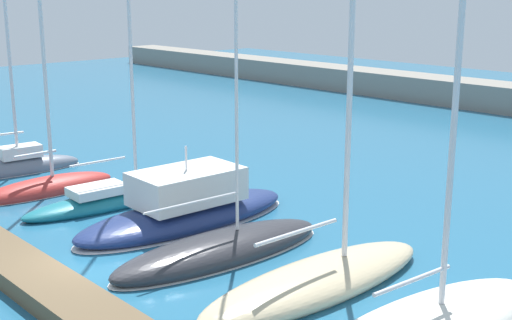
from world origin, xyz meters
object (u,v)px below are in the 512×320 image
(sailboat_charcoal_fifth, at_px, (221,249))
(sailboat_sand_sixth, at_px, (318,277))
(sailboat_red_second, at_px, (48,186))
(motorboat_navy_fourth, at_px, (186,208))
(sailboat_teal_third, at_px, (112,197))
(sailboat_slate_nearest, at_px, (16,166))

(sailboat_charcoal_fifth, xyz_separation_m, sailboat_sand_sixth, (3.89, 0.51, 0.12))
(sailboat_red_second, relative_size, motorboat_navy_fourth, 1.37)
(sailboat_teal_third, bearing_deg, sailboat_sand_sixth, -85.92)
(sailboat_slate_nearest, distance_m, sailboat_sand_sixth, 18.89)
(sailboat_slate_nearest, bearing_deg, sailboat_charcoal_fifth, -83.36)
(sailboat_sand_sixth, bearing_deg, sailboat_teal_third, 92.17)
(sailboat_slate_nearest, xyz_separation_m, sailboat_teal_third, (7.60, 0.75, 0.02))
(sailboat_teal_third, relative_size, motorboat_navy_fourth, 1.43)
(sailboat_sand_sixth, bearing_deg, motorboat_navy_fourth, 85.82)
(sailboat_teal_third, bearing_deg, motorboat_navy_fourth, -74.11)
(sailboat_red_second, bearing_deg, sailboat_sand_sixth, -84.64)
(sailboat_red_second, bearing_deg, sailboat_slate_nearest, 84.77)
(sailboat_charcoal_fifth, height_order, sailboat_sand_sixth, sailboat_sand_sixth)
(sailboat_teal_third, xyz_separation_m, sailboat_charcoal_fifth, (7.37, -0.30, -0.07))
(motorboat_navy_fourth, bearing_deg, sailboat_teal_third, 104.73)
(sailboat_red_second, xyz_separation_m, sailboat_charcoal_fifth, (10.85, 0.83, -0.01))
(sailboat_teal_third, xyz_separation_m, sailboat_sand_sixth, (11.26, 0.20, 0.05))
(sailboat_red_second, height_order, sailboat_teal_third, sailboat_teal_third)
(sailboat_charcoal_fifth, bearing_deg, sailboat_sand_sixth, -79.30)
(sailboat_teal_third, bearing_deg, sailboat_slate_nearest, 98.66)
(motorboat_navy_fourth, height_order, sailboat_sand_sixth, sailboat_sand_sixth)
(sailboat_slate_nearest, bearing_deg, sailboat_teal_third, -79.43)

